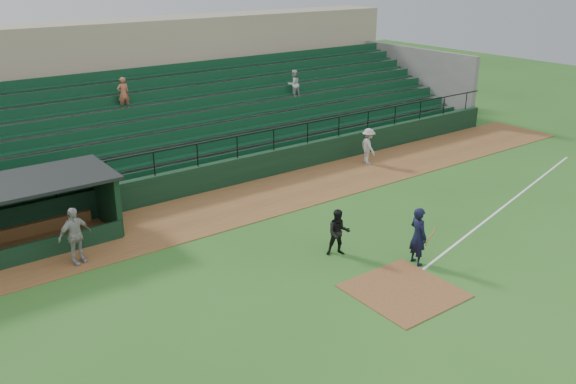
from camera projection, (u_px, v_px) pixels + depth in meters
ground at (381, 278)px, 19.04m from camera, size 90.00×90.00×0.00m
warning_track at (246, 202)px, 25.05m from camera, size 40.00×4.00×0.03m
home_plate_dirt at (404, 291)px, 18.28m from camera, size 3.00×3.00×0.03m
foul_line at (500, 209)px, 24.36m from camera, size 17.49×4.44×0.01m
stadium_structure at (156, 111)px, 30.58m from camera, size 38.00×13.08×6.40m
batter_at_plate at (418, 236)px, 19.64m from camera, size 1.08×0.79×2.00m
umpire at (339, 233)px, 20.30m from camera, size 1.01×0.95×1.65m
runner at (368, 146)px, 29.50m from camera, size 0.96×1.30×1.79m
dugout_player_a at (75, 236)px, 19.61m from camera, size 1.24×0.75×1.98m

